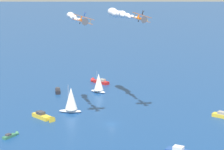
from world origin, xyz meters
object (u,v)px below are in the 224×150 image
biplane_wingman (83,20)px  wingwalker_wingman (85,14)px  sailboat_outer_ring_a (99,83)px  biplane_lead (141,18)px  motorboat_ahead (99,81)px  sailboat_outer_ring_b (71,100)px  motorboat_mid_cluster (11,135)px  wingwalker_lead (143,12)px  motorboat_offshore (58,91)px  motorboat_near_centre (44,117)px

biplane_wingman → wingwalker_wingman: size_ratio=3.87×
sailboat_outer_ring_a → biplane_lead: 56.34m
motorboat_ahead → sailboat_outer_ring_b: size_ratio=0.98×
motorboat_mid_cluster → biplane_lead: bearing=-124.5°
wingwalker_lead → biplane_wingman: size_ratio=0.26×
biplane_lead → wingwalker_wingman: wingwalker_wingman is taller
motorboat_offshore → biplane_lead: (-53.26, 14.88, 37.04)m
biplane_wingman → sailboat_outer_ring_b: bearing=-36.7°
biplane_wingman → wingwalker_wingman: wingwalker_wingman is taller
sailboat_outer_ring_a → biplane_wingman: (-26.07, 43.35, 33.11)m
sailboat_outer_ring_b → wingwalker_lead: (-28.24, -6.29, 34.64)m
biplane_lead → sailboat_outer_ring_b: bearing=11.7°
sailboat_outer_ring_b → wingwalker_wingman: (-16.52, 11.54, 34.66)m
wingwalker_lead → biplane_wingman: 22.06m
wingwalker_lead → wingwalker_wingman: (11.72, 17.83, 0.02)m
motorboat_offshore → biplane_wingman: size_ratio=1.13×
motorboat_near_centre → motorboat_offshore: size_ratio=1.47×
motorboat_offshore → motorboat_ahead: (-4.19, -26.31, 0.17)m
motorboat_ahead → sailboat_outer_ring_a: 19.68m
wingwalker_lead → wingwalker_wingman: bearing=56.7°
biplane_wingman → biplane_lead: bearing=-123.3°
motorboat_ahead → biplane_wingman: bearing=122.3°
motorboat_mid_cluster → sailboat_outer_ring_a: 65.08m
motorboat_offshore → wingwalker_wingman: wingwalker_wingman is taller
motorboat_ahead → wingwalker_wingman: bearing=122.8°
motorboat_near_centre → biplane_wingman: (-18.92, -0.27, 36.86)m
motorboat_offshore → biplane_lead: biplane_lead is taller
sailboat_outer_ring_b → wingwalker_lead: size_ratio=6.36×
motorboat_ahead → sailboat_outer_ring_a: (-11.29, 15.67, 3.78)m
sailboat_outer_ring_b → biplane_lead: (-27.84, -5.79, 32.55)m
motorboat_near_centre → sailboat_outer_ring_a: 44.36m
motorboat_near_centre → sailboat_outer_ring_a: size_ratio=1.13×
motorboat_ahead → wingwalker_wingman: 79.81m
sailboat_outer_ring_b → motorboat_mid_cluster: bearing=92.6°
biplane_lead → wingwalker_lead: (-0.40, -0.49, 2.10)m
motorboat_near_centre → motorboat_offshore: 39.99m
motorboat_offshore → biplane_wingman: bearing=141.8°
motorboat_mid_cluster → wingwalker_lead: size_ratio=3.50×
motorboat_near_centre → motorboat_offshore: motorboat_near_centre is taller
motorboat_offshore → motorboat_mid_cluster: bearing=116.8°
motorboat_ahead → wingwalker_lead: bearing=140.6°
wingwalker_lead → biplane_wingman: (12.11, 18.32, -2.08)m
motorboat_near_centre → motorboat_ahead: bearing=-72.7°
motorboat_near_centre → wingwalker_wingman: wingwalker_wingman is taller
sailboat_outer_ring_a → biplane_lead: (-37.79, 25.52, 33.09)m
sailboat_outer_ring_b → biplane_wingman: biplane_wingman is taller
sailboat_outer_ring_a → sailboat_outer_ring_b: 32.86m
biplane_lead → wingwalker_lead: 2.19m
motorboat_mid_cluster → biplane_wingman: 45.01m
biplane_lead → motorboat_mid_cluster: bearing=55.5°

